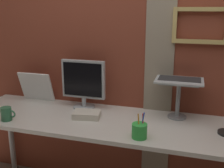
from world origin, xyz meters
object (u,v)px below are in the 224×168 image
object	(u,v)px
coffee_mug	(7,114)
monitor	(83,82)
whiteboard_panel	(36,87)
pen_cup	(139,131)
laptop	(180,72)

from	to	relation	value
coffee_mug	monitor	bearing A→B (deg)	43.34
whiteboard_panel	pen_cup	bearing A→B (deg)	-24.22
monitor	whiteboard_panel	xyz separation A→B (m)	(-0.47, 0.04, -0.09)
whiteboard_panel	coffee_mug	xyz separation A→B (m)	(0.03, -0.46, -0.08)
pen_cup	coffee_mug	xyz separation A→B (m)	(-0.99, -0.00, 0.00)
monitor	pen_cup	world-z (taller)	monitor
monitor	whiteboard_panel	bearing A→B (deg)	174.81
monitor	coffee_mug	bearing A→B (deg)	-136.66
whiteboard_panel	coffee_mug	world-z (taller)	whiteboard_panel
whiteboard_panel	coffee_mug	distance (m)	0.46
monitor	laptop	xyz separation A→B (m)	(0.76, 0.07, 0.12)
pen_cup	monitor	bearing A→B (deg)	142.96
whiteboard_panel	pen_cup	distance (m)	1.12
laptop	coffee_mug	world-z (taller)	laptop
laptop	coffee_mug	distance (m)	1.32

